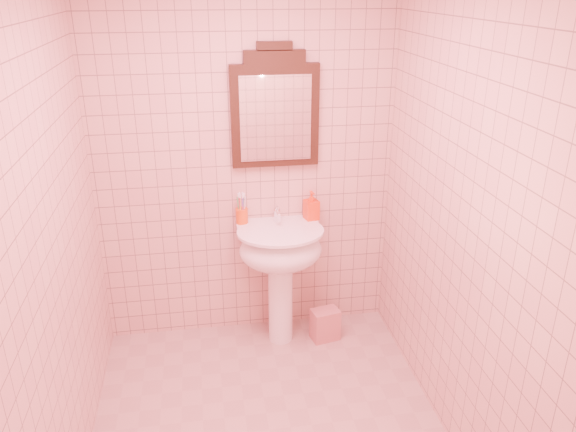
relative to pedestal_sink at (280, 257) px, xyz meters
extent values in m
plane|color=tan|center=(-0.20, -0.87, -0.66)|extent=(2.20, 2.20, 0.00)
cube|color=#DBAB99|center=(-0.20, 0.23, 0.59)|extent=(2.00, 0.02, 2.50)
cylinder|color=white|center=(0.00, 0.01, -0.31)|extent=(0.17, 0.17, 0.70)
ellipsoid|color=white|center=(0.00, -0.01, 0.06)|extent=(0.56, 0.46, 0.28)
cube|color=white|center=(0.00, 0.15, 0.17)|extent=(0.56, 0.15, 0.05)
cylinder|color=white|center=(0.00, -0.01, 0.19)|extent=(0.58, 0.58, 0.02)
cylinder|color=white|center=(0.00, 0.15, 0.25)|extent=(0.04, 0.04, 0.09)
cylinder|color=white|center=(0.00, 0.10, 0.28)|extent=(0.02, 0.10, 0.02)
cylinder|color=white|center=(0.00, 0.05, 0.26)|extent=(0.02, 0.02, 0.04)
cube|color=white|center=(0.00, 0.16, 0.30)|extent=(0.02, 0.07, 0.01)
cube|color=black|center=(0.00, 0.20, 0.92)|extent=(0.57, 0.05, 0.67)
cube|color=black|center=(0.00, 0.20, 1.29)|extent=(0.39, 0.05, 0.08)
cube|color=black|center=(0.00, 0.20, 1.36)|extent=(0.22, 0.05, 0.06)
cube|color=white|center=(0.00, 0.17, 0.91)|extent=(0.46, 0.01, 0.55)
cylinder|color=#D74A12|center=(-0.24, 0.16, 0.25)|extent=(0.08, 0.08, 0.10)
cylinder|color=silver|center=(-0.22, 0.16, 0.30)|extent=(0.01, 0.01, 0.19)
cylinder|color=#338CD8|center=(-0.23, 0.17, 0.30)|extent=(0.01, 0.01, 0.19)
cylinder|color=#E5334C|center=(-0.25, 0.17, 0.30)|extent=(0.01, 0.01, 0.19)
cylinder|color=#3FBF59|center=(-0.26, 0.16, 0.30)|extent=(0.01, 0.01, 0.19)
cylinder|color=#D8CC4C|center=(-0.25, 0.14, 0.30)|extent=(0.01, 0.01, 0.19)
cylinder|color=purple|center=(-0.23, 0.14, 0.30)|extent=(0.01, 0.01, 0.19)
imported|color=red|center=(0.24, 0.15, 0.30)|extent=(0.11, 0.11, 0.20)
cube|color=tan|center=(0.31, -0.04, -0.54)|extent=(0.21, 0.17, 0.23)
camera|label=1|loc=(-0.49, -3.35, 1.73)|focal=35.00mm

